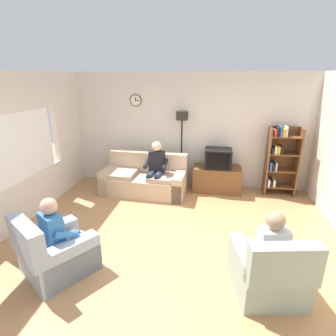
{
  "coord_description": "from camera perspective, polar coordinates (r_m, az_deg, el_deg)",
  "views": [
    {
      "loc": [
        0.55,
        -3.77,
        2.59
      ],
      "look_at": [
        -0.2,
        0.73,
        1.03
      ],
      "focal_mm": 28.62,
      "sensor_mm": 36.0,
      "label": 1
    }
  ],
  "objects": [
    {
      "name": "back_wall_assembly",
      "position": [
        6.57,
        4.54,
        7.97
      ],
      "size": [
        6.2,
        0.17,
        2.7
      ],
      "color": "silver",
      "rests_on": "ground_plane"
    },
    {
      "name": "armchair_near_window",
      "position": [
        4.15,
        -22.76,
        -16.43
      ],
      "size": [
        1.16,
        1.18,
        0.9
      ],
      "color": "#9EADBC",
      "rests_on": "ground_plane"
    },
    {
      "name": "bookshelf",
      "position": [
        6.52,
        22.7,
        1.82
      ],
      "size": [
        0.68,
        0.36,
        1.59
      ],
      "color": "brown",
      "rests_on": "ground_plane"
    },
    {
      "name": "armchair_near_bookshelf",
      "position": [
        3.79,
        20.63,
        -19.99
      ],
      "size": [
        0.96,
        1.02,
        0.9
      ],
      "color": "gray",
      "rests_on": "ground_plane"
    },
    {
      "name": "person_on_couch",
      "position": [
        5.95,
        -2.6,
        0.36
      ],
      "size": [
        0.53,
        0.55,
        1.24
      ],
      "color": "black",
      "rests_on": "ground_plane"
    },
    {
      "name": "couch",
      "position": [
        6.25,
        -5.0,
        -2.53
      ],
      "size": [
        1.94,
        0.98,
        0.9
      ],
      "color": "tan",
      "rests_on": "ground_plane"
    },
    {
      "name": "floor_lamp",
      "position": [
        6.26,
        2.96,
        8.39
      ],
      "size": [
        0.28,
        0.28,
        1.85
      ],
      "color": "black",
      "rests_on": "ground_plane"
    },
    {
      "name": "person_in_right_armchair",
      "position": [
        3.67,
        20.69,
        -15.28
      ],
      "size": [
        0.56,
        0.59,
        1.12
      ],
      "color": "silver",
      "rests_on": "ground_plane"
    },
    {
      "name": "tv",
      "position": [
        6.26,
        10.6,
        2.05
      ],
      "size": [
        0.6,
        0.49,
        0.44
      ],
      "color": "black",
      "rests_on": "tv_stand"
    },
    {
      "name": "left_wall_assembly",
      "position": [
        5.26,
        -31.36,
        2.31
      ],
      "size": [
        0.12,
        5.8,
        2.7
      ],
      "color": "silver",
      "rests_on": "ground_plane"
    },
    {
      "name": "tv_stand",
      "position": [
        6.45,
        10.33,
        -2.28
      ],
      "size": [
        1.1,
        0.56,
        0.59
      ],
      "color": "brown",
      "rests_on": "ground_plane"
    },
    {
      "name": "ground_plane",
      "position": [
        4.61,
        1.02,
        -15.32
      ],
      "size": [
        12.0,
        12.0,
        0.0
      ],
      "primitive_type": "plane",
      "color": "#B27F51"
    },
    {
      "name": "person_in_left_armchair",
      "position": [
        4.02,
        -22.16,
        -12.31
      ],
      "size": [
        0.61,
        0.64,
        1.12
      ],
      "color": "#3372B2",
      "rests_on": "ground_plane"
    }
  ]
}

